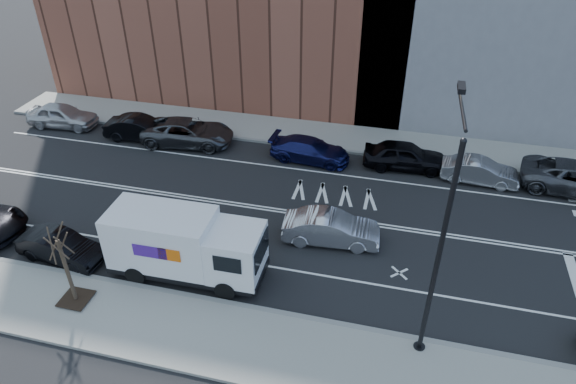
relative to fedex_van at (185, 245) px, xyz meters
The scene contains 17 objects.
ground 6.64m from the fedex_van, 60.49° to the left, with size 120.00×120.00×0.00m, color black.
sidewalk_near 4.77m from the fedex_van, 45.27° to the right, with size 44.00×3.60×0.15m, color gray.
sidewalk_far 14.83m from the fedex_van, 77.58° to the left, with size 44.00×3.60×0.15m, color gray.
curb_near 3.80m from the fedex_van, 23.83° to the right, with size 44.00×0.25×0.17m, color gray.
curb_far 13.08m from the fedex_van, 75.88° to the left, with size 44.00×0.25×0.17m, color gray.
road_markings 6.64m from the fedex_van, 60.49° to the left, with size 40.00×8.60×0.01m, color white, non-canonical shape.
streetlight 10.82m from the fedex_van, ahead, with size 0.44×4.02×9.34m.
street_tree 4.75m from the fedex_van, 143.84° to the right, with size 1.20×1.20×3.75m.
fedex_van is the anchor object (origin of this frame).
far_parked_a 18.23m from the fedex_van, 140.58° to the left, with size 1.89×4.70×1.60m, color #B2B3B7.
far_parked_b 13.77m from the fedex_van, 125.76° to the left, with size 1.61×4.63×1.53m, color black.
far_parked_c 12.35m from the fedex_van, 113.08° to the left, with size 2.67×5.79×1.61m, color #46484D.
far_parked_d 11.62m from the fedex_van, 74.12° to the left, with size 1.97×4.84×1.40m, color navy.
far_parked_e 14.58m from the fedex_van, 52.96° to the left, with size 1.94×4.81×1.64m, color black.
far_parked_f 17.09m from the fedex_van, 40.47° to the left, with size 1.48×4.23×1.39m, color #9C9DA0.
driving_sedan 6.96m from the fedex_van, 33.29° to the left, with size 1.61×4.61×1.52m, color silver.
near_parked_rear_a 6.11m from the fedex_van, behind, with size 1.44×4.12×1.36m, color black.
Camera 1 is at (5.30, -21.07, 15.84)m, focal length 32.00 mm.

